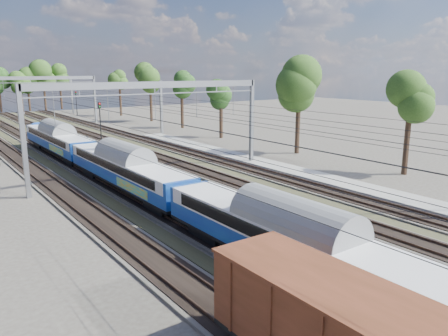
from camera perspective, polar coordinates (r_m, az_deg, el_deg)
track_bed at (r=55.52m, az=-15.83°, el=1.88°), size 21.00×130.00×0.34m
platform at (r=41.56m, az=12.87°, el=-1.37°), size 3.00×70.00×0.30m
catenary at (r=62.13m, az=-18.39°, el=8.68°), size 25.65×130.00×9.00m
tree_belt at (r=104.17m, az=-22.13°, el=10.50°), size 40.34×101.39×11.61m
emu_train at (r=36.66m, az=-12.58°, el=0.41°), size 2.79×59.13×4.08m
worker at (r=58.98m, az=-17.35°, el=3.15°), size 0.58×0.72×1.73m
signal_near at (r=57.58m, az=-15.86°, el=6.03°), size 0.42×0.38×6.09m
signal_far at (r=105.52m, az=-18.74°, el=8.38°), size 0.35×0.32×5.43m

